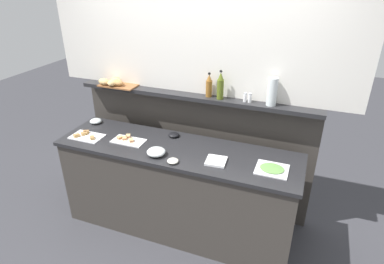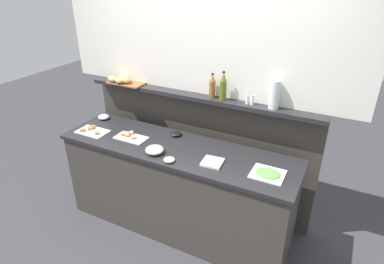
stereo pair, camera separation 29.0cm
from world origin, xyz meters
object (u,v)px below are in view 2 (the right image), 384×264
cold_cuts_platter (268,174)px  bread_basket (123,80)px  glass_bowl_large (104,117)px  olive_oil_bottle (223,87)px  condiment_bowl_teal (176,134)px  pepper_shaker (252,100)px  glass_bowl_medium (155,150)px  napkin_stack (212,162)px  vinegar_bottle_amber (212,87)px  sandwich_platter_rear (92,131)px  water_carafe (275,95)px  salt_shaker (248,99)px  sandwich_platter_front (130,137)px  condiment_bowl_red (169,160)px

cold_cuts_platter → bread_basket: (-1.75, 0.44, 0.41)m
glass_bowl_large → olive_oil_bottle: olive_oil_bottle is taller
cold_cuts_platter → condiment_bowl_teal: condiment_bowl_teal is taller
pepper_shaker → glass_bowl_medium: bearing=-138.5°
napkin_stack → olive_oil_bottle: size_ratio=0.62×
vinegar_bottle_amber → sandwich_platter_rear: bearing=-153.2°
cold_cuts_platter → pepper_shaker: bearing=123.7°
olive_oil_bottle → cold_cuts_platter: bearing=-37.8°
sandwich_platter_rear → water_carafe: (1.67, 0.53, 0.50)m
cold_cuts_platter → bread_basket: bearing=165.9°
condiment_bowl_teal → napkin_stack: bearing=-30.0°
salt_shaker → sandwich_platter_front: bearing=-155.4°
sandwich_platter_front → water_carafe: water_carafe is taller
sandwich_platter_front → olive_oil_bottle: bearing=30.3°
condiment_bowl_teal → napkin_stack: condiment_bowl_teal is taller
glass_bowl_large → glass_bowl_medium: glass_bowl_medium is taller
cold_cuts_platter → salt_shaker: salt_shaker is taller
condiment_bowl_red → pepper_shaker: pepper_shaker is taller
sandwich_platter_front → condiment_bowl_red: size_ratio=3.22×
sandwich_platter_front → cold_cuts_platter: sandwich_platter_front is taller
napkin_stack → vinegar_bottle_amber: 0.76m
glass_bowl_large → olive_oil_bottle: bearing=9.5°
napkin_stack → salt_shaker: bearing=78.7°
bread_basket → condiment_bowl_red: bearing=-33.8°
cold_cuts_platter → olive_oil_bottle: size_ratio=0.96×
bread_basket → water_carafe: water_carafe is taller
glass_bowl_large → napkin_stack: 1.47m
condiment_bowl_red → vinegar_bottle_amber: vinegar_bottle_amber is taller
glass_bowl_large → water_carafe: size_ratio=0.48×
cold_cuts_platter → condiment_bowl_red: (-0.81, -0.19, 0.01)m
cold_cuts_platter → condiment_bowl_red: bearing=-166.9°
napkin_stack → cold_cuts_platter: bearing=5.7°
cold_cuts_platter → napkin_stack: (-0.47, -0.05, 0.00)m
pepper_shaker → sandwich_platter_front: bearing=-156.4°
condiment_bowl_red → napkin_stack: condiment_bowl_red is taller
pepper_shaker → bread_basket: bearing=-178.5°
napkin_stack → sandwich_platter_rear: bearing=-179.5°
sandwich_platter_front → olive_oil_bottle: 1.02m
sandwich_platter_rear → napkin_stack: size_ratio=1.86×
condiment_bowl_red → olive_oil_bottle: size_ratio=0.36×
sandwich_platter_front → bread_basket: 0.69m
glass_bowl_medium → condiment_bowl_red: glass_bowl_medium is taller
water_carafe → glass_bowl_medium: bearing=-145.5°
sandwich_platter_rear → water_carafe: water_carafe is taller
sandwich_platter_rear → salt_shaker: salt_shaker is taller
glass_bowl_large → condiment_bowl_teal: size_ratio=1.15×
vinegar_bottle_amber → bread_basket: size_ratio=0.56×
sandwich_platter_front → water_carafe: size_ratio=1.23×
condiment_bowl_red → vinegar_bottle_amber: (0.09, 0.68, 0.47)m
sandwich_platter_rear → pepper_shaker: pepper_shaker is taller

